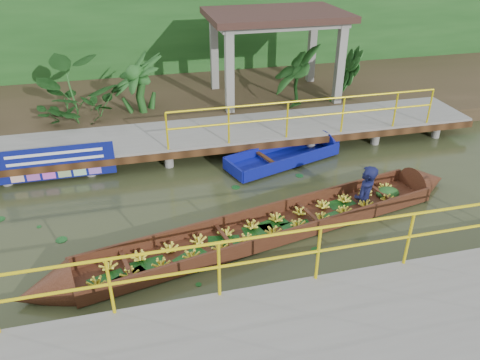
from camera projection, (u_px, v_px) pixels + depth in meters
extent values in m
plane|color=#293018|center=(228.00, 216.00, 10.37)|extent=(80.00, 80.00, 0.00)
cube|color=#372E1B|center=(182.00, 97.00, 16.60)|extent=(30.00, 8.00, 0.45)
cube|color=gray|center=(201.00, 134.00, 13.08)|extent=(16.00, 2.00, 0.15)
cube|color=black|center=(207.00, 151.00, 12.28)|extent=(16.00, 0.12, 0.18)
cylinder|color=yellow|center=(308.00, 100.00, 12.32)|extent=(7.50, 0.05, 0.05)
cylinder|color=yellow|center=(307.00, 116.00, 12.54)|extent=(7.50, 0.05, 0.05)
cylinder|color=yellow|center=(307.00, 118.00, 12.57)|extent=(0.05, 0.05, 1.00)
cylinder|color=gray|center=(49.00, 172.00, 11.71)|extent=(0.24, 0.24, 0.55)
cylinder|color=gray|center=(55.00, 146.00, 13.07)|extent=(0.24, 0.24, 0.55)
cylinder|color=gray|center=(130.00, 163.00, 12.13)|extent=(0.24, 0.24, 0.55)
cylinder|color=gray|center=(128.00, 138.00, 13.48)|extent=(0.24, 0.24, 0.55)
cylinder|color=gray|center=(206.00, 155.00, 12.54)|extent=(0.24, 0.24, 0.55)
cylinder|color=gray|center=(197.00, 132.00, 13.90)|extent=(0.24, 0.24, 0.55)
cylinder|color=gray|center=(277.00, 147.00, 12.96)|extent=(0.24, 0.24, 0.55)
cylinder|color=gray|center=(261.00, 126.00, 14.31)|extent=(0.24, 0.24, 0.55)
cylinder|color=gray|center=(344.00, 140.00, 13.37)|extent=(0.24, 0.24, 0.55)
cylinder|color=gray|center=(322.00, 120.00, 14.73)|extent=(0.24, 0.24, 0.55)
cylinder|color=gray|center=(406.00, 134.00, 13.79)|extent=(0.24, 0.24, 0.55)
cylinder|color=gray|center=(380.00, 114.00, 15.14)|extent=(0.24, 0.24, 0.55)
cylinder|color=gray|center=(206.00, 155.00, 12.54)|extent=(0.24, 0.24, 0.55)
cube|color=gray|center=(356.00, 345.00, 6.87)|extent=(18.00, 2.40, 0.70)
cylinder|color=yellow|center=(333.00, 226.00, 7.18)|extent=(10.00, 0.05, 0.05)
cylinder|color=yellow|center=(330.00, 249.00, 7.40)|extent=(10.00, 0.05, 0.05)
cylinder|color=yellow|center=(330.00, 252.00, 7.43)|extent=(0.05, 0.05, 1.00)
cube|color=gray|center=(229.00, 76.00, 14.15)|extent=(0.25, 0.25, 2.80)
cube|color=gray|center=(340.00, 68.00, 14.89)|extent=(0.25, 0.25, 2.80)
cube|color=gray|center=(214.00, 56.00, 16.18)|extent=(0.25, 0.25, 2.80)
cube|color=gray|center=(312.00, 50.00, 16.92)|extent=(0.25, 0.25, 2.80)
cube|color=gray|center=(276.00, 21.00, 14.90)|extent=(4.00, 2.60, 0.12)
cube|color=#37211B|center=(276.00, 15.00, 14.80)|extent=(4.40, 3.00, 0.20)
cube|color=#184616|center=(171.00, 31.00, 17.85)|extent=(30.00, 0.80, 4.00)
cube|color=#35190E|center=(268.00, 231.00, 9.78)|extent=(7.97, 2.62, 0.06)
cube|color=#35190E|center=(258.00, 214.00, 10.10)|extent=(7.78, 1.71, 0.34)
cube|color=#35190E|center=(281.00, 238.00, 9.32)|extent=(7.78, 1.71, 0.34)
cone|color=#35190E|center=(44.00, 292.00, 8.07)|extent=(1.17, 1.14, 0.95)
cone|color=#35190E|center=(427.00, 182.00, 11.42)|extent=(1.17, 1.14, 0.95)
ellipsoid|color=#184616|center=(388.00, 193.00, 10.94)|extent=(0.63, 0.54, 0.26)
imported|color=#0F1237|center=(369.00, 167.00, 10.25)|extent=(0.79, 0.79, 1.85)
cube|color=navy|center=(283.00, 159.00, 12.57)|extent=(3.25, 1.86, 0.10)
cube|color=navy|center=(273.00, 149.00, 12.85)|extent=(2.98, 1.04, 0.31)
cube|color=navy|center=(293.00, 162.00, 12.16)|extent=(2.98, 1.04, 0.31)
cube|color=navy|center=(233.00, 170.00, 11.79)|extent=(0.35, 0.91, 0.31)
cone|color=navy|center=(332.00, 143.00, 13.36)|extent=(0.87, 1.02, 0.87)
cube|color=black|center=(267.00, 159.00, 12.25)|extent=(0.39, 0.92, 0.05)
cube|color=navy|center=(56.00, 163.00, 11.42)|extent=(2.78, 0.03, 0.87)
cube|color=white|center=(54.00, 153.00, 11.27)|extent=(2.26, 0.01, 0.07)
cube|color=white|center=(56.00, 161.00, 11.37)|extent=(2.26, 0.01, 0.07)
imported|color=#184616|center=(70.00, 99.00, 13.53)|extent=(1.20, 1.20, 1.50)
imported|color=#184616|center=(140.00, 93.00, 13.95)|extent=(1.20, 1.20, 1.50)
imported|color=#184616|center=(298.00, 81.00, 14.99)|extent=(1.20, 1.20, 1.50)
imported|color=#184616|center=(341.00, 78.00, 15.30)|extent=(1.20, 1.20, 1.50)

